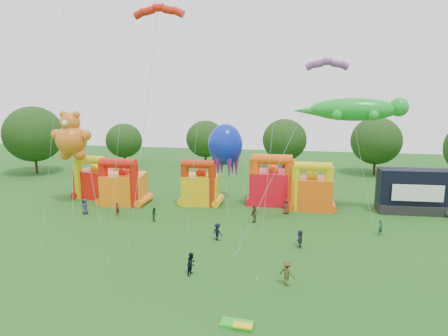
% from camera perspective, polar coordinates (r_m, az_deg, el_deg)
% --- Properties ---
extents(ground, '(160.00, 160.00, 0.00)m').
position_cam_1_polar(ground, '(27.92, -13.58, -20.38)').
color(ground, '#1D4F16').
rests_on(ground, ground).
extents(tree_ring, '(119.67, 121.73, 12.07)m').
position_cam_1_polar(tree_ring, '(26.30, -15.93, -7.48)').
color(tree_ring, '#352314').
rests_on(tree_ring, ground).
extents(bouncy_castle_0, '(5.37, 4.63, 6.01)m').
position_cam_1_polar(bouncy_castle_0, '(58.16, -17.97, -1.78)').
color(bouncy_castle_0, red).
rests_on(bouncy_castle_0, ground).
extents(bouncy_castle_1, '(5.93, 5.03, 6.18)m').
position_cam_1_polar(bouncy_castle_1, '(53.75, -14.18, -2.52)').
color(bouncy_castle_1, orange).
rests_on(bouncy_castle_1, ground).
extents(bouncy_castle_2, '(4.87, 4.04, 6.01)m').
position_cam_1_polar(bouncy_castle_2, '(51.89, -3.36, -2.73)').
color(bouncy_castle_2, '#E8B20C').
rests_on(bouncy_castle_2, ground).
extents(bouncy_castle_3, '(5.71, 4.59, 6.76)m').
position_cam_1_polar(bouncy_castle_3, '(52.35, 6.92, -2.38)').
color(bouncy_castle_3, red).
rests_on(bouncy_castle_3, ground).
extents(bouncy_castle_4, '(5.10, 4.12, 6.18)m').
position_cam_1_polar(bouncy_castle_4, '(50.87, 12.41, -3.17)').
color(bouncy_castle_4, '#F5580D').
rests_on(bouncy_castle_4, ground).
extents(stage_trailer, '(8.51, 3.50, 5.34)m').
position_cam_1_polar(stage_trailer, '(53.46, 25.51, -3.06)').
color(stage_trailer, black).
rests_on(stage_trailer, ground).
extents(teddy_bear_kite, '(5.95, 7.94, 12.18)m').
position_cam_1_polar(teddy_bear_kite, '(53.33, -20.88, 0.32)').
color(teddy_bear_kite, '#CA6416').
rests_on(teddy_bear_kite, ground).
extents(gecko_kite, '(13.15, 6.27, 13.90)m').
position_cam_1_polar(gecko_kite, '(48.69, 18.61, 3.86)').
color(gecko_kite, green).
rests_on(gecko_kite, ground).
extents(octopus_kite, '(4.59, 7.67, 10.42)m').
position_cam_1_polar(octopus_kite, '(52.71, 0.22, 1.74)').
color(octopus_kite, '#0B24AF').
rests_on(octopus_kite, ground).
extents(parafoil_kites, '(34.45, 11.54, 28.61)m').
position_cam_1_polar(parafoil_kites, '(41.59, -8.76, 6.63)').
color(parafoil_kites, red).
rests_on(parafoil_kites, ground).
extents(diamond_kites, '(23.68, 15.31, 38.74)m').
position_cam_1_polar(diamond_kites, '(37.17, -5.94, 13.87)').
color(diamond_kites, '#DB490A').
rests_on(diamond_kites, ground).
extents(folded_kite_bundle, '(2.07, 1.22, 0.31)m').
position_cam_1_polar(folded_kite_bundle, '(26.59, 1.97, -21.43)').
color(folded_kite_bundle, green).
rests_on(folded_kite_bundle, ground).
extents(spectator_0, '(1.03, 0.79, 1.89)m').
position_cam_1_polar(spectator_0, '(50.75, -19.27, -5.20)').
color(spectator_0, '#2F2B48').
rests_on(spectator_0, ground).
extents(spectator_1, '(0.57, 0.66, 1.54)m').
position_cam_1_polar(spectator_1, '(49.17, -14.97, -5.67)').
color(spectator_1, '#521B17').
rests_on(spectator_1, ground).
extents(spectator_2, '(0.88, 0.94, 1.55)m').
position_cam_1_polar(spectator_2, '(46.22, -9.89, -6.51)').
color(spectator_2, '#183C1F').
rests_on(spectator_2, ground).
extents(spectator_3, '(1.28, 1.11, 1.72)m').
position_cam_1_polar(spectator_3, '(39.68, -0.94, -9.11)').
color(spectator_3, black).
rests_on(spectator_3, ground).
extents(spectator_4, '(1.03, 1.23, 1.97)m').
position_cam_1_polar(spectator_4, '(44.95, 4.36, -6.59)').
color(spectator_4, '#3C2B18').
rests_on(spectator_4, ground).
extents(spectator_5, '(0.57, 1.59, 1.69)m').
position_cam_1_polar(spectator_5, '(38.63, 10.79, -9.89)').
color(spectator_5, '#27253D').
rests_on(spectator_5, ground).
extents(spectator_6, '(1.03, 0.87, 1.80)m').
position_cam_1_polar(spectator_6, '(48.56, 8.90, -5.48)').
color(spectator_6, '#552518').
rests_on(spectator_6, ground).
extents(spectator_7, '(0.68, 0.67, 1.59)m').
position_cam_1_polar(spectator_7, '(44.04, 21.45, -7.94)').
color(spectator_7, '#1A412B').
rests_on(spectator_7, ground).
extents(spectator_8, '(0.90, 1.04, 1.82)m').
position_cam_1_polar(spectator_8, '(32.74, -4.65, -13.45)').
color(spectator_8, black).
rests_on(spectator_8, ground).
extents(spectator_9, '(1.45, 1.22, 1.95)m').
position_cam_1_polar(spectator_9, '(31.33, 8.99, -14.58)').
color(spectator_9, '#46401C').
rests_on(spectator_9, ground).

